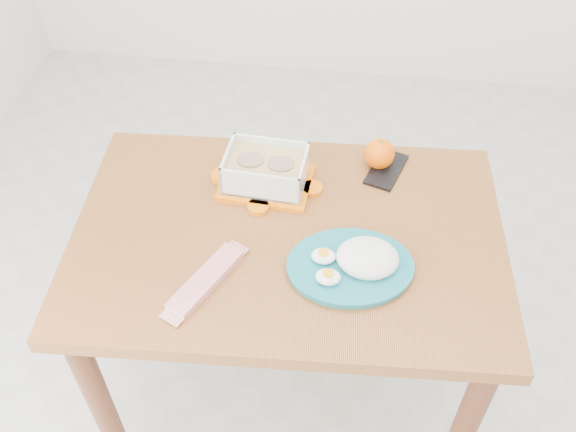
# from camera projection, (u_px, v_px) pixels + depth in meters

# --- Properties ---
(ground) EXTENTS (3.50, 3.50, 0.00)m
(ground) POSITION_uv_depth(u_px,v_px,m) (354.00, 373.00, 2.11)
(ground) COLOR #B7B7B2
(ground) RESTS_ON ground
(dining_table) EXTENTS (1.07, 0.75, 0.75)m
(dining_table) POSITION_uv_depth(u_px,v_px,m) (288.00, 265.00, 1.62)
(dining_table) COLOR #A1642D
(dining_table) RESTS_ON ground
(food_container) EXTENTS (0.24, 0.19, 0.10)m
(food_container) POSITION_uv_depth(u_px,v_px,m) (266.00, 171.00, 1.62)
(food_container) COLOR orange
(food_container) RESTS_ON dining_table
(orange_fruit) EXTENTS (0.08, 0.08, 0.08)m
(orange_fruit) POSITION_uv_depth(u_px,v_px,m) (380.00, 154.00, 1.67)
(orange_fruit) COLOR orange
(orange_fruit) RESTS_ON dining_table
(rice_plate) EXTENTS (0.33, 0.33, 0.08)m
(rice_plate) POSITION_uv_depth(u_px,v_px,m) (356.00, 262.00, 1.44)
(rice_plate) COLOR #177182
(rice_plate) RESTS_ON dining_table
(candy_bar) EXTENTS (0.14, 0.22, 0.02)m
(candy_bar) POSITION_uv_depth(u_px,v_px,m) (206.00, 280.00, 1.42)
(candy_bar) COLOR #B90C09
(candy_bar) RESTS_ON dining_table
(smartphone) EXTENTS (0.12, 0.17, 0.01)m
(smartphone) POSITION_uv_depth(u_px,v_px,m) (386.00, 169.00, 1.68)
(smartphone) COLOR black
(smartphone) RESTS_ON dining_table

